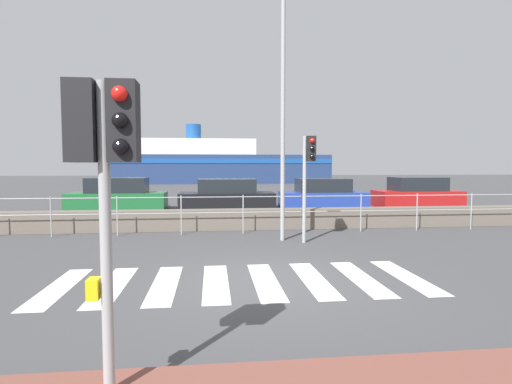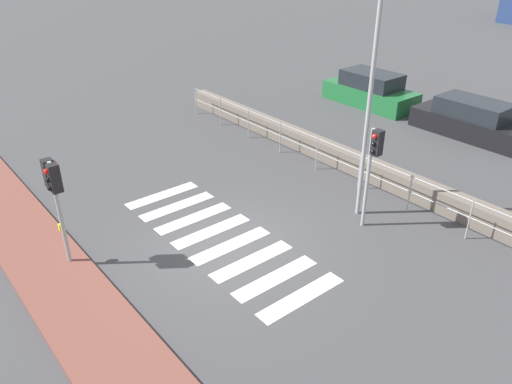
{
  "view_description": "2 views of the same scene",
  "coord_description": "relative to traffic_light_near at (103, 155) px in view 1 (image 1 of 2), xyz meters",
  "views": [
    {
      "loc": [
        -0.94,
        -7.1,
        2.11
      ],
      "look_at": [
        0.06,
        2.0,
        1.5
      ],
      "focal_mm": 28.0,
      "sensor_mm": 36.0,
      "label": 1
    },
    {
      "loc": [
        8.95,
        -6.44,
        7.48
      ],
      "look_at": [
        -0.15,
        1.0,
        1.2
      ],
      "focal_mm": 35.0,
      "sensor_mm": 36.0,
      "label": 2
    }
  ],
  "objects": [
    {
      "name": "parked_car_green",
      "position": [
        -3.5,
        15.79,
        -1.54
      ],
      "size": [
        4.43,
        1.83,
        1.54
      ],
      "color": "#1E6633",
      "rests_on": "ground_plane"
    },
    {
      "name": "ferry_boat",
      "position": [
        1.21,
        45.4,
        0.05
      ],
      "size": [
        26.2,
        6.25,
        7.04
      ],
      "color": "navy",
      "rests_on": "ground_plane"
    },
    {
      "name": "crosswalk",
      "position": [
        1.41,
        3.61,
        -2.19
      ],
      "size": [
        6.75,
        2.4,
        0.01
      ],
      "color": "silver",
      "rests_on": "ground_plane"
    },
    {
      "name": "seawall",
      "position": [
        1.86,
        9.6,
        -1.87
      ],
      "size": [
        20.96,
        0.55,
        0.67
      ],
      "color": "#6B6056",
      "rests_on": "ground_plane"
    },
    {
      "name": "ground_plane",
      "position": [
        1.86,
        3.61,
        -2.2
      ],
      "size": [
        160.0,
        160.0,
        0.0
      ],
      "primitive_type": "plane",
      "color": "#424244"
    },
    {
      "name": "parked_car_blue",
      "position": [
        6.37,
        15.79,
        -1.57
      ],
      "size": [
        4.21,
        1.84,
        1.47
      ],
      "color": "#233D9E",
      "rests_on": "ground_plane"
    },
    {
      "name": "streetlamp",
      "position": [
        2.87,
        7.3,
        2.06
      ],
      "size": [
        0.32,
        1.27,
        6.97
      ],
      "color": "#9EA0A3",
      "rests_on": "ground_plane"
    },
    {
      "name": "traffic_light_near",
      "position": [
        0.0,
        0.0,
        0.0
      ],
      "size": [
        0.58,
        0.41,
        2.81
      ],
      "color": "#9EA0A3",
      "rests_on": "ground_plane"
    },
    {
      "name": "traffic_light_far",
      "position": [
        3.5,
        7.09,
        -0.07
      ],
      "size": [
        0.34,
        0.32,
        2.9
      ],
      "color": "#9EA0A3",
      "rests_on": "ground_plane"
    },
    {
      "name": "parked_car_red",
      "position": [
        11.32,
        15.79,
        -1.55
      ],
      "size": [
        4.22,
        1.84,
        1.52
      ],
      "color": "#B21919",
      "rests_on": "ground_plane"
    },
    {
      "name": "harbor_fence",
      "position": [
        1.86,
        8.72,
        -1.41
      ],
      "size": [
        18.91,
        0.04,
        1.21
      ],
      "color": "#9EA0A3",
      "rests_on": "ground_plane"
    },
    {
      "name": "parked_car_black",
      "position": [
        1.61,
        15.79,
        -1.57
      ],
      "size": [
        4.57,
        1.76,
        1.47
      ],
      "color": "black",
      "rests_on": "ground_plane"
    }
  ]
}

